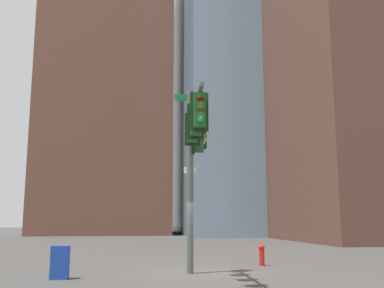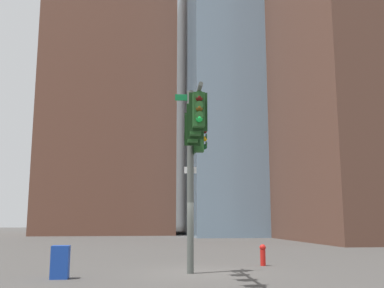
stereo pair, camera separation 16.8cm
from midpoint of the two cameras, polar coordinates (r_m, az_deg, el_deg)
ground_plane at (r=16.66m, az=1.25°, el=-16.18°), size 200.00×200.00×0.00m
signal_pole_assembly at (r=15.26m, az=0.58°, el=0.07°), size 5.09×1.21×6.70m
fire_hydrant at (r=19.25m, az=9.33°, el=-13.77°), size 0.34×0.26×0.87m
newspaper_box at (r=15.46m, az=-16.25°, el=-14.36°), size 0.45×0.57×1.05m
building_brick_midblock at (r=68.13m, az=7.03°, el=2.12°), size 20.32×14.34×31.51m
building_brick_farside at (r=64.90m, az=-10.28°, el=6.29°), size 16.90×17.27×39.17m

